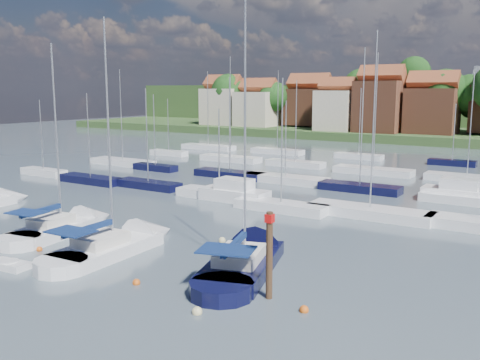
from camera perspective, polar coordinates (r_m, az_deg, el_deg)
The scene contains 12 objects.
ground at distance 68.33m, azimuth 12.37°, elevation 0.25°, with size 260.00×260.00×0.00m, color #44535C.
sailboat_left at distance 44.00m, azimuth -17.72°, elevation -4.72°, with size 4.52×11.70×15.49m.
sailboat_centre at distance 38.13m, azimuth -12.27°, elevation -6.69°, with size 3.76×12.51×16.80m.
sailboat_navy at distance 34.56m, azimuth 1.05°, elevation -8.19°, with size 7.25×13.78×18.38m.
tender at distance 36.35m, azimuth -23.42°, elevation -8.32°, with size 2.72×1.49×0.56m.
timber_piling at distance 28.53m, azimuth 3.13°, elevation -9.79°, with size 0.40×0.40×6.95m.
buoy_c at distance 39.41m, azimuth -20.60°, elevation -7.08°, with size 0.42×0.42×0.42m, color #D85914.
buoy_d at distance 31.48m, azimuth -10.99°, elevation -10.87°, with size 0.44×0.44×0.44m, color #D85914.
buoy_e at distance 39.05m, azimuth -1.91°, elevation -6.60°, with size 0.49×0.49×0.49m, color beige.
buoy_f at distance 27.59m, azimuth 6.84°, elevation -13.79°, with size 0.47×0.47×0.47m, color #D85914.
buoy_g at distance 27.28m, azimuth -4.60°, elevation -14.03°, with size 0.52×0.52×0.52m, color beige.
marina_field at distance 63.12m, azimuth 12.49°, elevation -0.12°, with size 79.62×41.41×15.93m.
Camera 1 is at (22.85, -23.46, 10.97)m, focal length 40.00 mm.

